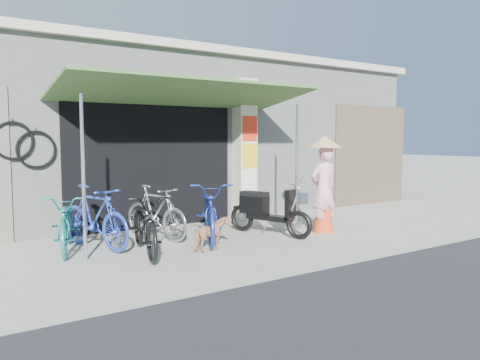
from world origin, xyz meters
TOP-DOWN VIEW (x-y plane):
  - ground at (0.00, 0.00)m, footprint 80.00×80.00m
  - bicycle_shop at (-0.00, 5.09)m, footprint 12.30×5.30m
  - shop_pillar at (0.85, 2.45)m, footprint 0.42×0.44m
  - awning at (-0.90, 1.63)m, footprint 4.60×1.88m
  - neighbour_right at (5.00, 2.59)m, footprint 2.60×0.06m
  - bike_teal at (-3.09, 1.46)m, footprint 1.03×1.80m
  - bike_blue at (-2.68, 1.40)m, footprint 1.00×1.74m
  - bike_black at (-2.15, 0.60)m, footprint 0.96×1.85m
  - bike_silver at (-1.58, 1.56)m, footprint 0.88×1.62m
  - bike_navy at (-0.88, 0.90)m, footprint 1.46×2.05m
  - street_dog at (-1.22, 0.23)m, footprint 0.67×0.41m
  - moped at (0.24, 0.77)m, footprint 0.77×1.66m
  - nun at (1.26, 0.39)m, footprint 0.64×0.64m

SIDE VIEW (x-z plane):
  - ground at x=0.00m, z-range 0.00..0.00m
  - street_dog at x=-1.22m, z-range 0.00..0.52m
  - moped at x=0.24m, z-range -0.04..0.93m
  - bike_teal at x=-3.09m, z-range 0.00..0.89m
  - bike_black at x=-2.15m, z-range 0.00..0.93m
  - bike_silver at x=-1.58m, z-range 0.00..0.94m
  - bike_blue at x=-2.68m, z-range 0.00..1.01m
  - bike_navy at x=-0.88m, z-range 0.00..1.02m
  - nun at x=1.26m, z-range -0.01..1.78m
  - neighbour_right at x=5.00m, z-range 0.00..2.60m
  - shop_pillar at x=0.85m, z-range 0.00..3.00m
  - bicycle_shop at x=0.00m, z-range 0.00..3.66m
  - awning at x=-0.90m, z-range 1.15..3.88m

